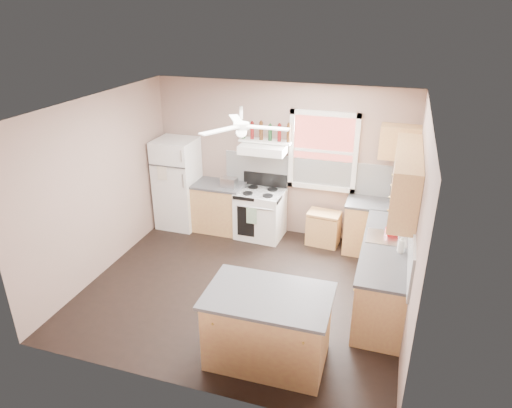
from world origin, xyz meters
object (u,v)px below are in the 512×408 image
(toaster, at_px, (229,183))
(cart, at_px, (323,230))
(refrigerator, at_px, (178,184))
(island, at_px, (268,328))
(stove, at_px, (260,214))

(toaster, relative_size, cart, 0.52)
(refrigerator, relative_size, island, 1.24)
(refrigerator, distance_m, island, 3.94)
(stove, bearing_deg, refrigerator, -176.26)
(toaster, distance_m, cart, 1.84)
(toaster, height_order, stove, toaster)
(toaster, bearing_deg, island, -53.46)
(refrigerator, height_order, stove, refrigerator)
(island, bearing_deg, cart, 86.67)
(toaster, xyz_separation_m, cart, (1.69, 0.11, -0.72))
(island, bearing_deg, stove, 107.93)
(stove, xyz_separation_m, cart, (1.13, 0.05, -0.16))
(refrigerator, xyz_separation_m, toaster, (1.03, -0.05, 0.16))
(stove, distance_m, island, 3.12)
(refrigerator, xyz_separation_m, island, (2.59, -2.93, -0.40))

